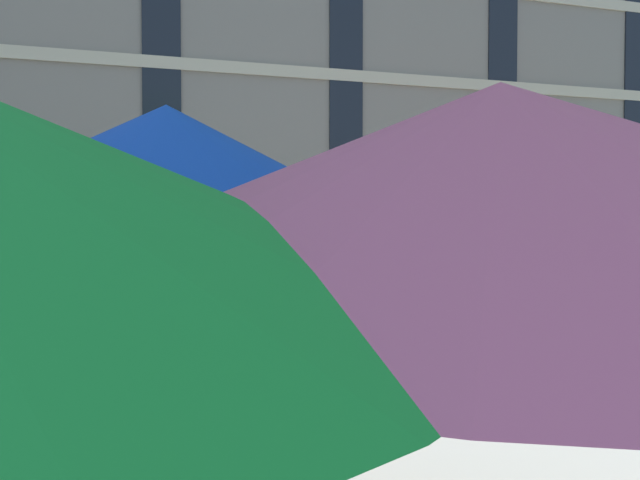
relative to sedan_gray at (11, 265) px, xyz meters
name	(u,v)px	position (x,y,z in m)	size (l,w,h in m)	color
ground_plane	(209,332)	(3.42, -3.70, -0.95)	(120.00, 120.00, 0.00)	#38383A
sidewalk_far	(170,288)	(3.42, 3.10, -0.89)	(56.00, 3.60, 0.12)	#9E998E
apartment_building	(148,12)	(3.42, 11.29, 8.65)	(39.78, 12.08, 19.20)	gray
sedan_gray	(11,265)	(0.00, 0.00, 0.00)	(4.40, 1.98, 1.78)	slate
sedan_white	(328,259)	(6.74, 0.00, 0.00)	(4.40, 1.98, 1.78)	silver
sedan_red	(560,254)	(13.14, 0.00, 0.00)	(4.40, 1.98, 1.78)	#B21E19
patio_umbrella	(167,195)	(1.95, -12.70, 0.98)	(4.00, 3.71, 2.19)	silver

